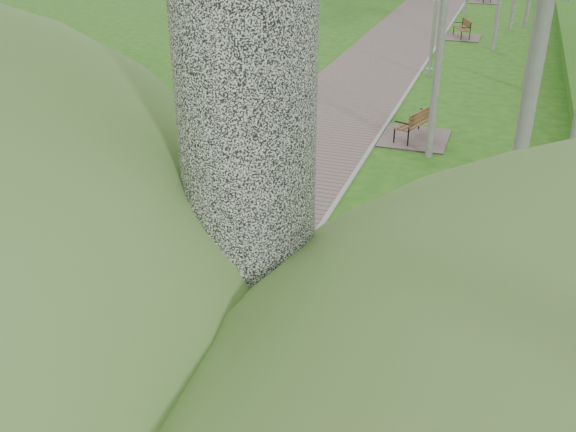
# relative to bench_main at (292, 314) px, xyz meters

# --- Properties ---
(ground) EXTENTS (120.00, 120.00, 0.00)m
(ground) POSITION_rel_bench_main_xyz_m (-0.62, 0.58, -0.46)
(ground) COLOR #215717
(ground) RESTS_ON ground
(walkway) EXTENTS (3.50, 67.00, 0.04)m
(walkway) POSITION_rel_bench_main_xyz_m (-2.37, 22.08, -0.44)
(walkway) COLOR #72615C
(walkway) RESTS_ON ground
(kerb) EXTENTS (0.10, 67.00, 0.05)m
(kerb) POSITION_rel_bench_main_xyz_m (-0.62, 22.08, -0.43)
(kerb) COLOR #999993
(kerb) RESTS_ON ground
(bench_main) EXTENTS (1.86, 2.07, 1.62)m
(bench_main) POSITION_rel_bench_main_xyz_m (0.00, 0.00, 0.00)
(bench_main) COLOR #72615C
(bench_main) RESTS_ON ground
(bench_second) EXTENTS (1.78, 1.98, 1.09)m
(bench_second) POSITION_rel_bench_main_xyz_m (0.30, 9.42, -0.25)
(bench_second) COLOR #72615C
(bench_second) RESTS_ON ground
(bench_third) EXTENTS (1.63, 1.81, 1.00)m
(bench_third) POSITION_rel_bench_main_xyz_m (0.19, 23.57, -0.27)
(bench_third) COLOR #72615C
(bench_third) RESTS_ON ground
(lamp_post_near) EXTENTS (0.21, 0.21, 5.43)m
(lamp_post_near) POSITION_rel_bench_main_xyz_m (-0.47, -0.27, 2.08)
(lamp_post_near) COLOR #A2A5AA
(lamp_post_near) RESTS_ON ground
(lamp_post_second) EXTENTS (0.20, 0.20, 5.20)m
(lamp_post_second) POSITION_rel_bench_main_xyz_m (-0.23, 16.14, 1.97)
(lamp_post_second) COLOR #A2A5AA
(lamp_post_second) RESTS_ON ground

